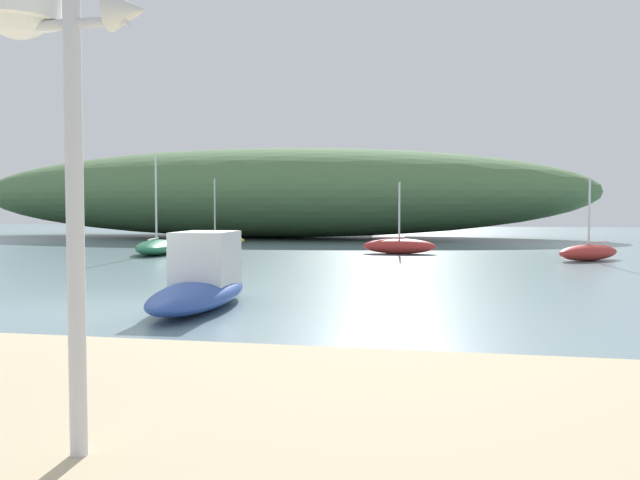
# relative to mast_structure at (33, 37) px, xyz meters

# --- Properties ---
(ground_plane) EXTENTS (120.00, 120.00, 0.00)m
(ground_plane) POSITION_rel_mast_structure_xyz_m (-3.54, 7.40, -3.07)
(ground_plane) COLOR gray
(distant_hill) EXTENTS (41.73, 14.58, 5.83)m
(distant_hill) POSITION_rel_mast_structure_xyz_m (-9.32, 38.71, -0.16)
(distant_hill) COLOR #517547
(distant_hill) RESTS_ON ground
(mast_structure) EXTENTS (1.25, 0.60, 3.42)m
(mast_structure) POSITION_rel_mast_structure_xyz_m (0.00, 0.00, 0.00)
(mast_structure) COLOR silver
(mast_structure) RESTS_ON beach_sand
(sailboat_by_sandbar) EXTENTS (3.06, 1.16, 3.01)m
(sailboat_by_sandbar) POSITION_rel_mast_structure_xyz_m (0.52, 23.85, -2.74)
(sailboat_by_sandbar) COLOR #B72D28
(sailboat_by_sandbar) RESTS_ON ground
(motorboat_off_point) EXTENTS (1.58, 4.43, 1.45)m
(motorboat_off_point) POSITION_rel_mast_structure_xyz_m (-1.94, 7.92, -2.57)
(motorboat_off_point) COLOR #2D4C9E
(motorboat_off_point) RESTS_ON ground
(sailboat_inner_mooring) EXTENTS (3.37, 1.21, 3.44)m
(sailboat_inner_mooring) POSITION_rel_mast_structure_xyz_m (-9.39, 28.57, -2.79)
(sailboat_inner_mooring) COLOR gold
(sailboat_inner_mooring) RESTS_ON ground
(sailboat_east_reach) EXTENTS (2.41, 4.30, 4.07)m
(sailboat_east_reach) POSITION_rel_mast_structure_xyz_m (-9.32, 21.54, -2.76)
(sailboat_east_reach) COLOR #287A4C
(sailboat_east_reach) RESTS_ON ground
(sailboat_near_shore) EXTENTS (2.89, 2.82, 3.01)m
(sailboat_near_shore) POSITION_rel_mast_structure_xyz_m (7.60, 21.60, -2.76)
(sailboat_near_shore) COLOR #B72D28
(sailboat_near_shore) RESTS_ON ground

